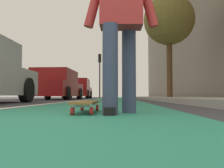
{
  "coord_description": "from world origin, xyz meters",
  "views": [
    {
      "loc": [
        -0.97,
        -0.39,
        0.17
      ],
      "look_at": [
        11.13,
        0.02,
        0.77
      ],
      "focal_mm": 39.16,
      "sensor_mm": 36.0,
      "label": 1
    }
  ],
  "objects_px": {
    "skater_person": "(121,16)",
    "traffic_light": "(100,68)",
    "skateboard": "(86,103)",
    "street_tree_mid": "(169,20)",
    "parked_car_far": "(78,89)",
    "parked_car_mid": "(56,86)"
  },
  "relations": [
    {
      "from": "skateboard",
      "to": "traffic_light",
      "type": "relative_size",
      "value": 0.2
    },
    {
      "from": "street_tree_mid",
      "to": "skateboard",
      "type": "bearing_deg",
      "value": 163.94
    },
    {
      "from": "skateboard",
      "to": "parked_car_far",
      "type": "relative_size",
      "value": 0.19
    },
    {
      "from": "skater_person",
      "to": "traffic_light",
      "type": "bearing_deg",
      "value": 5.37
    },
    {
      "from": "skateboard",
      "to": "skater_person",
      "type": "height_order",
      "value": "skater_person"
    },
    {
      "from": "skateboard",
      "to": "skater_person",
      "type": "bearing_deg",
      "value": -113.35
    },
    {
      "from": "skater_person",
      "to": "street_tree_mid",
      "type": "bearing_deg",
      "value": -13.95
    },
    {
      "from": "parked_car_mid",
      "to": "street_tree_mid",
      "type": "bearing_deg",
      "value": -89.19
    },
    {
      "from": "skateboard",
      "to": "traffic_light",
      "type": "height_order",
      "value": "traffic_light"
    },
    {
      "from": "parked_car_far",
      "to": "parked_car_mid",
      "type": "bearing_deg",
      "value": -179.85
    },
    {
      "from": "parked_car_mid",
      "to": "street_tree_mid",
      "type": "height_order",
      "value": "street_tree_mid"
    },
    {
      "from": "parked_car_far",
      "to": "traffic_light",
      "type": "bearing_deg",
      "value": -14.3
    },
    {
      "from": "skateboard",
      "to": "parked_car_mid",
      "type": "xyz_separation_m",
      "value": [
        9.6,
        2.86,
        0.6
      ]
    },
    {
      "from": "parked_car_far",
      "to": "traffic_light",
      "type": "relative_size",
      "value": 1.07
    },
    {
      "from": "skater_person",
      "to": "parked_car_far",
      "type": "relative_size",
      "value": 0.36
    },
    {
      "from": "skateboard",
      "to": "parked_car_mid",
      "type": "relative_size",
      "value": 0.19
    },
    {
      "from": "traffic_light",
      "to": "street_tree_mid",
      "type": "relative_size",
      "value": 0.81
    },
    {
      "from": "skateboard",
      "to": "street_tree_mid",
      "type": "height_order",
      "value": "street_tree_mid"
    },
    {
      "from": "parked_car_mid",
      "to": "street_tree_mid",
      "type": "distance_m",
      "value": 6.52
    },
    {
      "from": "skater_person",
      "to": "street_tree_mid",
      "type": "height_order",
      "value": "street_tree_mid"
    },
    {
      "from": "skateboard",
      "to": "traffic_light",
      "type": "bearing_deg",
      "value": 4.47
    },
    {
      "from": "skater_person",
      "to": "parked_car_mid",
      "type": "xyz_separation_m",
      "value": [
        9.75,
        3.2,
        -0.24
      ]
    }
  ]
}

